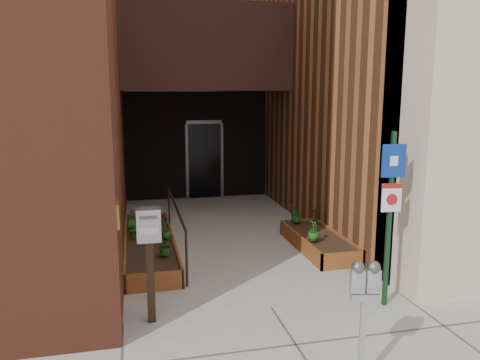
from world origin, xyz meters
TOP-DOWN VIEW (x-y plane):
  - ground at (0.00, 0.00)m, footprint 80.00×80.00m
  - architecture at (-0.18, 6.89)m, footprint 20.00×14.60m
  - planter_left at (-1.55, 2.70)m, footprint 0.90×3.60m
  - planter_right at (1.60, 2.20)m, footprint 0.80×2.20m
  - handrail at (-1.05, 2.65)m, footprint 0.04×3.34m
  - parking_meter at (0.39, -1.85)m, footprint 0.30×0.17m
  - sign_post at (1.57, -0.28)m, footprint 0.33×0.09m
  - payment_dropbox at (-1.63, -0.02)m, footprint 0.30×0.23m
  - shrub_left_a at (-1.33, 1.68)m, footprint 0.42×0.42m
  - shrub_left_b at (-1.85, 2.81)m, footprint 0.25×0.25m
  - shrub_left_c at (-1.25, 2.56)m, footprint 0.25×0.25m
  - shrub_left_d at (-1.85, 3.35)m, footprint 0.26×0.26m
  - shrub_right_a at (1.35, 1.84)m, footprint 0.27×0.27m
  - shrub_right_b at (1.85, 2.97)m, footprint 0.16×0.16m
  - shrub_right_c at (1.48, 3.10)m, footprint 0.44×0.44m

SIDE VIEW (x-z plane):
  - ground at x=0.00m, z-range 0.00..0.00m
  - planter_left at x=-1.55m, z-range -0.02..0.28m
  - planter_right at x=1.60m, z-range -0.02..0.28m
  - shrub_right_b at x=1.85m, z-range 0.30..0.61m
  - shrub_left_b at x=-1.85m, z-range 0.30..0.62m
  - shrub_left_c at x=-1.25m, z-range 0.30..0.63m
  - shrub_left_a at x=-1.33m, z-range 0.30..0.63m
  - shrub_right_c at x=1.48m, z-range 0.30..0.67m
  - shrub_right_a at x=1.35m, z-range 0.30..0.68m
  - shrub_left_d at x=-1.85m, z-range 0.30..0.69m
  - handrail at x=-1.05m, z-range 0.30..1.20m
  - parking_meter at x=0.39m, z-range 0.36..1.68m
  - payment_dropbox at x=-1.63m, z-range 0.33..1.85m
  - sign_post at x=1.57m, z-range 0.28..2.72m
  - architecture at x=-0.18m, z-range -0.02..9.98m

